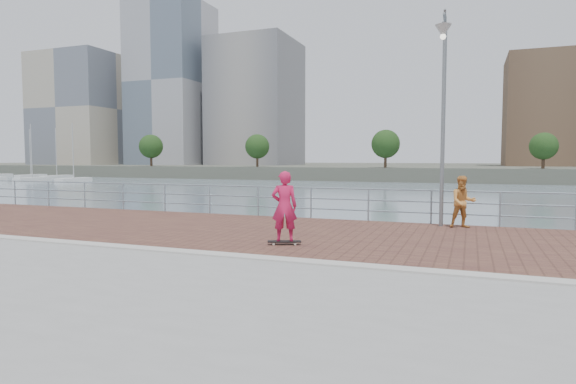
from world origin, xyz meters
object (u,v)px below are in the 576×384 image
(skateboarder, at_px, (284,206))
(street_lamp, at_px, (443,81))
(bystander, at_px, (463,202))
(guardrail, at_px, (339,200))

(skateboarder, bearing_deg, street_lamp, -150.18)
(street_lamp, relative_size, skateboarder, 3.63)
(skateboarder, relative_size, bystander, 1.08)
(guardrail, xyz_separation_m, street_lamp, (3.42, -0.96, 3.76))
(guardrail, distance_m, street_lamp, 5.17)
(skateboarder, bearing_deg, bystander, -153.06)
(guardrail, bearing_deg, skateboarder, -89.89)
(guardrail, distance_m, bystander, 4.11)
(street_lamp, xyz_separation_m, skateboarder, (-3.41, -4.32, -3.48))
(guardrail, distance_m, skateboarder, 5.28)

